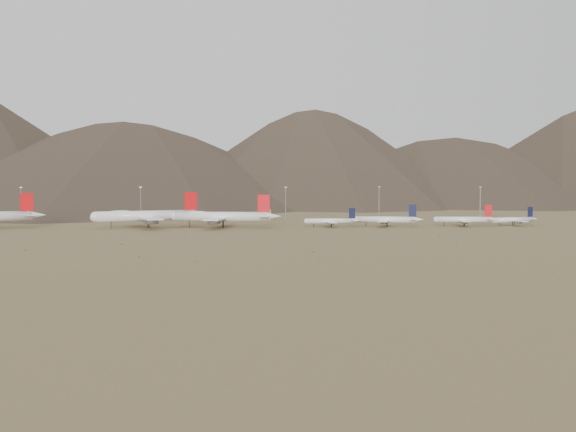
{
  "coord_description": "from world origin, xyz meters",
  "views": [
    {
      "loc": [
        -7.25,
        -435.38,
        31.13
      ],
      "look_at": [
        38.73,
        30.0,
        7.47
      ],
      "focal_mm": 45.0,
      "sensor_mm": 36.0,
      "label": 1
    }
  ],
  "objects": [
    {
      "name": "narrowbody_b",
      "position": [
        104.53,
        29.16,
        4.86
      ],
      "size": [
        43.7,
        32.56,
        14.97
      ],
      "rotation": [
        0.0,
        0.0,
        -0.32
      ],
      "color": "white",
      "rests_on": "ground"
    },
    {
      "name": "mast_far_east",
      "position": [
        201.65,
        120.7,
        14.2
      ],
      "size": [
        2.0,
        0.6,
        25.7
      ],
      "color": "gray",
      "rests_on": "ground"
    },
    {
      "name": "narrowbody_c",
      "position": [
        156.7,
        28.55,
        4.59
      ],
      "size": [
        42.68,
        31.07,
        14.16
      ],
      "rotation": [
        0.0,
        0.0,
        -0.15
      ],
      "color": "white",
      "rests_on": "ground"
    },
    {
      "name": "mast_far_west",
      "position": [
        -150.97,
        112.34,
        14.2
      ],
      "size": [
        2.0,
        0.6,
        25.7
      ],
      "color": "gray",
      "rests_on": "ground"
    },
    {
      "name": "narrowbody_a",
      "position": [
        67.53,
        30.38,
        4.07
      ],
      "size": [
        37.98,
        27.14,
        12.53
      ],
      "rotation": [
        0.0,
        0.0,
        0.02
      ],
      "color": "white",
      "rests_on": "ground"
    },
    {
      "name": "desert_scrub",
      "position": [
        3.12,
        -82.3,
        0.3
      ],
      "size": [
        438.43,
        169.09,
        0.85
      ],
      "color": "olive",
      "rests_on": "ground"
    },
    {
      "name": "mast_east",
      "position": [
        124.33,
        141.47,
        14.2
      ],
      "size": [
        2.0,
        0.6,
        25.7
      ],
      "color": "gray",
      "rests_on": "ground"
    },
    {
      "name": "mast_west",
      "position": [
        -65.65,
        127.37,
        14.2
      ],
      "size": [
        2.0,
        0.6,
        25.7
      ],
      "color": "gray",
      "rests_on": "ground"
    },
    {
      "name": "widebody_east",
      "position": [
        -4.22,
        29.63,
        7.39
      ],
      "size": [
        71.24,
        55.86,
        21.42
      ],
      "rotation": [
        0.0,
        0.0,
        -0.2
      ],
      "color": "white",
      "rests_on": "ground"
    },
    {
      "name": "widebody_centre",
      "position": [
        -52.17,
        34.24,
        7.92
      ],
      "size": [
        74.28,
        59.18,
        22.97
      ],
      "rotation": [
        0.0,
        0.0,
        0.33
      ],
      "color": "white",
      "rests_on": "ground"
    },
    {
      "name": "mast_centre",
      "position": [
        44.2,
        103.09,
        14.2
      ],
      "size": [
        2.0,
        0.6,
        25.7
      ],
      "color": "gray",
      "rests_on": "ground"
    },
    {
      "name": "narrowbody_d",
      "position": [
        192.14,
        32.38,
        4.08
      ],
      "size": [
        37.06,
        27.46,
        12.57
      ],
      "rotation": [
        0.0,
        0.0,
        0.28
      ],
      "color": "white",
      "rests_on": "ground"
    },
    {
      "name": "control_tower",
      "position": [
        30.0,
        120.0,
        5.32
      ],
      "size": [
        8.0,
        8.0,
        12.0
      ],
      "color": "#9A8968",
      "rests_on": "ground"
    },
    {
      "name": "ground",
      "position": [
        0.0,
        0.0,
        0.0
      ],
      "size": [
        3000.0,
        3000.0,
        0.0
      ],
      "primitive_type": "plane",
      "color": "olive",
      "rests_on": "ground"
    },
    {
      "name": "mountain_ridge",
      "position": [
        0.0,
        900.0,
        150.0
      ],
      "size": [
        4400.0,
        1000.0,
        300.0
      ],
      "color": "#4E3F2F",
      "rests_on": "ground"
    }
  ]
}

